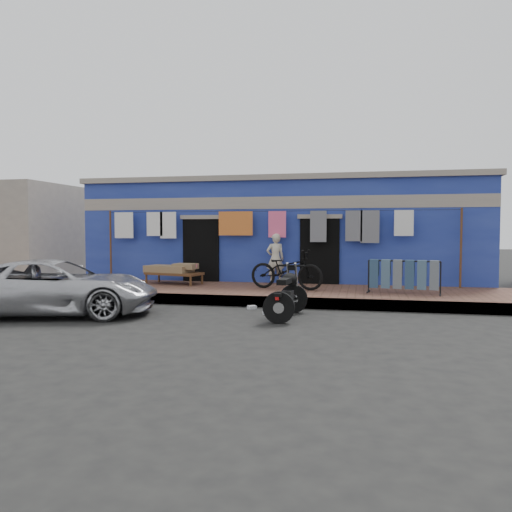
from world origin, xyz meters
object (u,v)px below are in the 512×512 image
at_px(car, 55,286).
at_px(seated_person, 275,259).
at_px(bicycle, 286,265).
at_px(motorcycle, 287,292).
at_px(charpoy, 174,274).
at_px(jeans_rack, 404,276).

xyz_separation_m(car, seated_person, (3.84, 4.60, 0.36)).
bearing_deg(bicycle, seated_person, 34.80).
bearing_deg(car, motorcycle, -97.75).
distance_m(seated_person, bicycle, 1.28).
height_order(car, seated_person, seated_person).
height_order(motorcycle, charpoy, motorcycle).
bearing_deg(seated_person, car, 25.66).
bearing_deg(seated_person, motorcycle, 78.73).
distance_m(car, seated_person, 6.00).
distance_m(seated_person, motorcycle, 4.04).
distance_m(bicycle, jeans_rack, 2.90).
relative_size(motorcycle, jeans_rack, 0.93).
xyz_separation_m(charpoy, jeans_rack, (6.15, -0.87, 0.14)).
relative_size(seated_person, bicycle, 0.73).
xyz_separation_m(bicycle, charpoy, (-3.28, 0.55, -0.35)).
height_order(seated_person, charpoy, seated_person).
relative_size(charpoy, jeans_rack, 1.01).
relative_size(car, bicycle, 2.20).
distance_m(seated_person, charpoy, 2.88).
bearing_deg(charpoy, car, -104.93).
bearing_deg(charpoy, bicycle, -9.56).
relative_size(car, jeans_rack, 2.41).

